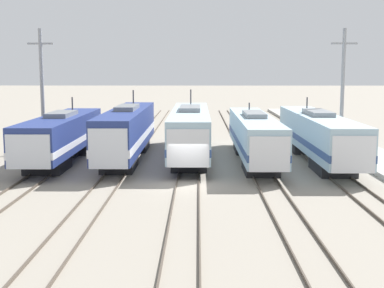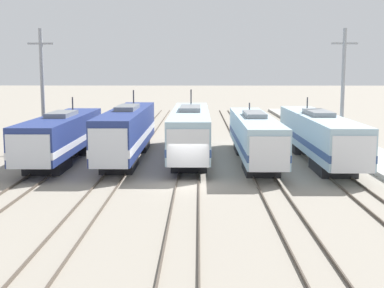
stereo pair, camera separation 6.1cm
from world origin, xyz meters
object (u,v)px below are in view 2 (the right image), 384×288
(locomotive_center_right, at_px, (255,137))
(locomotive_center_left, at_px, (127,132))
(catenary_tower_right, at_px, (343,89))
(locomotive_center, at_px, (190,132))
(locomotive_far_right, at_px, (319,136))
(locomotive_far_left, at_px, (61,136))
(catenary_tower_left, at_px, (42,89))

(locomotive_center_right, bearing_deg, locomotive_center_left, 174.62)
(locomotive_center_right, height_order, catenary_tower_right, catenary_tower_right)
(locomotive_center, distance_m, catenary_tower_right, 13.84)
(locomotive_center_left, xyz_separation_m, locomotive_far_right, (15.22, -0.76, -0.16))
(locomotive_far_left, height_order, catenary_tower_right, catenary_tower_right)
(locomotive_center_right, bearing_deg, locomotive_far_left, -179.84)
(locomotive_center_right, height_order, catenary_tower_left, catenary_tower_left)
(locomotive_center_left, height_order, catenary_tower_left, catenary_tower_left)
(catenary_tower_right, bearing_deg, catenary_tower_left, 180.00)
(locomotive_center, bearing_deg, locomotive_far_right, -9.44)
(locomotive_far_left, bearing_deg, catenary_tower_left, 119.12)
(locomotive_center_right, xyz_separation_m, catenary_tower_left, (-17.93, 4.83, 3.52))
(locomotive_center, distance_m, locomotive_center_right, 5.41)
(locomotive_center, height_order, catenary_tower_right, catenary_tower_right)
(locomotive_center_left, height_order, catenary_tower_right, catenary_tower_right)
(locomotive_far_left, xyz_separation_m, locomotive_far_right, (20.29, 0.24, 0.05))
(locomotive_far_left, relative_size, locomotive_far_right, 0.86)
(locomotive_center_right, bearing_deg, catenary_tower_left, 164.93)
(locomotive_center_left, bearing_deg, locomotive_center_right, -5.38)
(locomotive_far_left, height_order, locomotive_far_right, locomotive_far_left)
(catenary_tower_left, bearing_deg, locomotive_center, -12.90)
(locomotive_far_left, xyz_separation_m, locomotive_center, (10.15, 1.93, 0.15))
(locomotive_far_right, bearing_deg, locomotive_center_right, -177.78)
(locomotive_far_left, distance_m, locomotive_far_right, 20.29)
(locomotive_far_left, bearing_deg, locomotive_center, 10.75)
(catenary_tower_left, distance_m, catenary_tower_right, 25.96)
(catenary_tower_left, height_order, catenary_tower_right, same)
(catenary_tower_left, bearing_deg, locomotive_center_right, -15.07)
(locomotive_center_left, distance_m, catenary_tower_right, 18.87)
(locomotive_center, height_order, locomotive_center_right, locomotive_center)
(locomotive_center_left, bearing_deg, catenary_tower_right, 12.03)
(locomotive_center, height_order, locomotive_far_right, locomotive_center)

